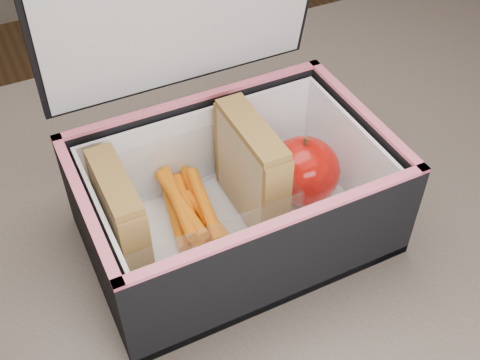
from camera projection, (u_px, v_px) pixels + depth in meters
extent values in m
cube|color=#65574E|center=(224.00, 274.00, 0.60)|extent=(1.20, 0.80, 0.03)
cube|color=#382D26|center=(394.00, 167.00, 1.26)|extent=(0.05, 0.05, 0.72)
cube|color=black|center=(181.00, 9.00, 0.55)|extent=(0.28, 0.04, 0.18)
cube|color=tan|center=(113.00, 223.00, 0.54)|extent=(0.01, 0.09, 0.09)
cube|color=#C85C71|center=(122.00, 223.00, 0.55)|extent=(0.01, 0.09, 0.09)
cube|color=tan|center=(130.00, 217.00, 0.55)|extent=(0.01, 0.09, 0.09)
cube|color=brown|center=(113.00, 181.00, 0.51)|extent=(0.03, 0.09, 0.01)
cube|color=tan|center=(243.00, 175.00, 0.58)|extent=(0.01, 0.10, 0.10)
cube|color=#C85C71|center=(251.00, 175.00, 0.59)|extent=(0.01, 0.09, 0.10)
cube|color=tan|center=(259.00, 169.00, 0.59)|extent=(0.01, 0.10, 0.10)
cube|color=brown|center=(252.00, 128.00, 0.54)|extent=(0.03, 0.10, 0.01)
cylinder|color=orange|center=(192.00, 226.00, 0.59)|extent=(0.03, 0.10, 0.01)
cylinder|color=orange|center=(213.00, 224.00, 0.58)|extent=(0.03, 0.10, 0.01)
cylinder|color=orange|center=(205.00, 204.00, 0.58)|extent=(0.03, 0.10, 0.01)
cylinder|color=orange|center=(174.00, 213.00, 0.61)|extent=(0.03, 0.10, 0.01)
cylinder|color=orange|center=(195.00, 192.00, 0.61)|extent=(0.02, 0.10, 0.01)
cylinder|color=orange|center=(181.00, 204.00, 0.58)|extent=(0.02, 0.10, 0.01)
cylinder|color=orange|center=(204.00, 219.00, 0.60)|extent=(0.02, 0.10, 0.01)
cylinder|color=orange|center=(188.00, 210.00, 0.59)|extent=(0.03, 0.10, 0.01)
cylinder|color=orange|center=(178.00, 202.00, 0.59)|extent=(0.02, 0.10, 0.01)
cylinder|color=orange|center=(191.00, 218.00, 0.60)|extent=(0.02, 0.10, 0.01)
cube|color=white|center=(296.00, 195.00, 0.63)|extent=(0.09, 0.10, 0.01)
ellipsoid|color=#970300|center=(303.00, 171.00, 0.60)|extent=(0.08, 0.08, 0.07)
cylinder|color=#453018|center=(306.00, 142.00, 0.58)|extent=(0.00, 0.01, 0.01)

